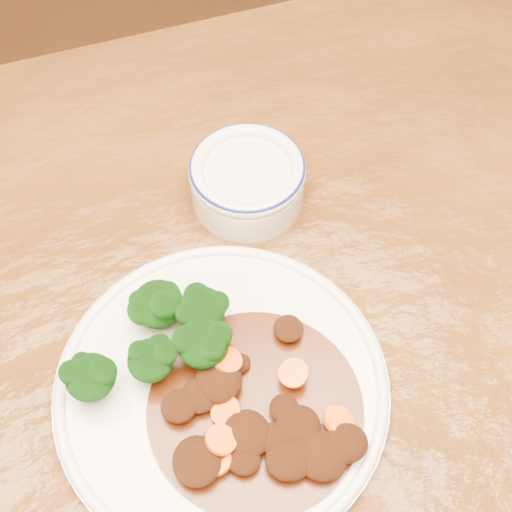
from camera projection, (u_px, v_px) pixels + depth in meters
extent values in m
cube|color=#5D3410|center=(235.00, 363.00, 0.66)|extent=(1.54, 0.97, 0.04)
cylinder|color=silver|center=(222.00, 388.00, 0.62)|extent=(0.29, 0.29, 0.01)
torus|color=silver|center=(222.00, 386.00, 0.61)|extent=(0.29, 0.29, 0.01)
cylinder|color=#5C8645|center=(96.00, 388.00, 0.60)|extent=(0.01, 0.01, 0.02)
ellipsoid|color=black|center=(90.00, 377.00, 0.59)|extent=(0.04, 0.04, 0.03)
cylinder|color=#5C8645|center=(154.00, 371.00, 0.61)|extent=(0.01, 0.01, 0.02)
ellipsoid|color=black|center=(150.00, 361.00, 0.59)|extent=(0.04, 0.04, 0.03)
cylinder|color=#5C8645|center=(161.00, 317.00, 0.64)|extent=(0.01, 0.01, 0.02)
ellipsoid|color=black|center=(158.00, 304.00, 0.62)|extent=(0.05, 0.05, 0.04)
cylinder|color=#5C8645|center=(204.00, 321.00, 0.64)|extent=(0.01, 0.01, 0.02)
ellipsoid|color=black|center=(202.00, 309.00, 0.62)|extent=(0.04, 0.04, 0.03)
cylinder|color=#5C8645|center=(205.00, 356.00, 0.62)|extent=(0.01, 0.01, 0.02)
ellipsoid|color=black|center=(203.00, 344.00, 0.60)|extent=(0.04, 0.04, 0.04)
cylinder|color=#491C07|center=(255.00, 409.00, 0.60)|extent=(0.18, 0.18, 0.00)
ellipsoid|color=black|center=(216.00, 352.00, 0.62)|extent=(0.03, 0.03, 0.02)
ellipsoid|color=black|center=(245.00, 461.00, 0.57)|extent=(0.03, 0.02, 0.01)
ellipsoid|color=black|center=(197.00, 461.00, 0.56)|extent=(0.04, 0.04, 0.02)
ellipsoid|color=black|center=(288.00, 329.00, 0.63)|extent=(0.03, 0.03, 0.01)
ellipsoid|color=black|center=(272.00, 438.00, 0.58)|extent=(0.03, 0.03, 0.01)
ellipsoid|color=black|center=(179.00, 406.00, 0.59)|extent=(0.03, 0.03, 0.01)
ellipsoid|color=black|center=(219.00, 380.00, 0.60)|extent=(0.04, 0.04, 0.02)
ellipsoid|color=black|center=(247.00, 434.00, 0.58)|extent=(0.04, 0.04, 0.02)
ellipsoid|color=black|center=(290.00, 459.00, 0.57)|extent=(0.04, 0.04, 0.02)
ellipsoid|color=black|center=(298.00, 426.00, 0.58)|extent=(0.04, 0.04, 0.02)
ellipsoid|color=black|center=(284.00, 408.00, 0.59)|extent=(0.02, 0.03, 0.01)
ellipsoid|color=black|center=(237.00, 364.00, 0.62)|extent=(0.02, 0.02, 0.01)
ellipsoid|color=black|center=(322.00, 456.00, 0.57)|extent=(0.04, 0.04, 0.02)
ellipsoid|color=black|center=(217.00, 446.00, 0.57)|extent=(0.03, 0.03, 0.01)
ellipsoid|color=black|center=(346.00, 443.00, 0.57)|extent=(0.04, 0.03, 0.02)
ellipsoid|color=black|center=(240.00, 456.00, 0.57)|extent=(0.03, 0.03, 0.01)
ellipsoid|color=black|center=(178.00, 406.00, 0.59)|extent=(0.03, 0.03, 0.01)
ellipsoid|color=black|center=(199.00, 395.00, 0.60)|extent=(0.03, 0.03, 0.02)
cylinder|color=#F2570D|center=(339.00, 420.00, 0.58)|extent=(0.03, 0.03, 0.02)
cylinder|color=#F2570D|center=(227.00, 360.00, 0.60)|extent=(0.04, 0.04, 0.02)
cylinder|color=#F2570D|center=(294.00, 373.00, 0.60)|extent=(0.03, 0.03, 0.01)
cylinder|color=#F2570D|center=(216.00, 460.00, 0.57)|extent=(0.03, 0.03, 0.01)
cylinder|color=#F2570D|center=(226.00, 411.00, 0.59)|extent=(0.03, 0.03, 0.02)
cylinder|color=#F2570D|center=(221.00, 440.00, 0.56)|extent=(0.04, 0.04, 0.02)
cylinder|color=beige|center=(248.00, 186.00, 0.73)|extent=(0.12, 0.12, 0.04)
cylinder|color=beige|center=(247.00, 172.00, 0.71)|extent=(0.09, 0.09, 0.01)
torus|color=beige|center=(247.00, 169.00, 0.70)|extent=(0.12, 0.12, 0.02)
torus|color=navy|center=(247.00, 167.00, 0.70)|extent=(0.12, 0.12, 0.01)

